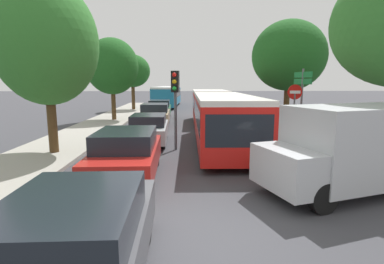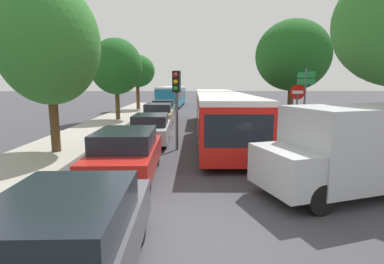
{
  "view_description": "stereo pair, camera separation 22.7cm",
  "coord_description": "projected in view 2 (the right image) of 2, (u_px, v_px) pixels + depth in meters",
  "views": [
    {
      "loc": [
        -0.17,
        -5.28,
        2.91
      ],
      "look_at": [
        0.2,
        5.04,
        1.2
      ],
      "focal_mm": 28.0,
      "sensor_mm": 36.0,
      "label": 1
    },
    {
      "loc": [
        0.06,
        -5.29,
        2.91
      ],
      "look_at": [
        0.2,
        5.04,
        1.2
      ],
      "focal_mm": 28.0,
      "sensor_mm": 36.0,
      "label": 2
    }
  ],
  "objects": [
    {
      "name": "queued_car_graphite",
      "position": [
        66.0,
        245.0,
        4.05
      ],
      "size": [
        1.84,
        4.25,
        1.47
      ],
      "rotation": [
        0.0,
        0.0,
        1.58
      ],
      "color": "#47474C",
      "rests_on": "ground"
    },
    {
      "name": "traffic_light",
      "position": [
        176.0,
        92.0,
        12.71
      ],
      "size": [
        0.37,
        0.39,
        3.4
      ],
      "rotation": [
        0.0,
        0.0,
        -1.8
      ],
      "color": "#56595E",
      "rests_on": "ground"
    },
    {
      "name": "queued_car_tan",
      "position": [
        158.0,
        115.0,
        20.25
      ],
      "size": [
        1.9,
        4.38,
        1.52
      ],
      "rotation": [
        0.0,
        0.0,
        1.58
      ],
      "color": "tan",
      "rests_on": "ground"
    },
    {
      "name": "kerb_strip_left",
      "position": [
        107.0,
        123.0,
        21.25
      ],
      "size": [
        3.2,
        41.72,
        0.14
      ],
      "primitive_type": "cube",
      "color": "#9E998E",
      "rests_on": "ground"
    },
    {
      "name": "tree_left_mid",
      "position": [
        48.0,
        47.0,
        11.62
      ],
      "size": [
        3.89,
        3.89,
        6.79
      ],
      "color": "#51381E",
      "rests_on": "ground"
    },
    {
      "name": "articulated_bus",
      "position": [
        219.0,
        110.0,
        16.88
      ],
      "size": [
        2.78,
        15.97,
        2.36
      ],
      "rotation": [
        0.0,
        0.0,
        -1.59
      ],
      "color": "red",
      "rests_on": "ground"
    },
    {
      "name": "queued_car_silver",
      "position": [
        151.0,
        129.0,
        14.45
      ],
      "size": [
        1.76,
        4.05,
        1.4
      ],
      "rotation": [
        0.0,
        0.0,
        1.58
      ],
      "color": "#B7BABF",
      "rests_on": "ground"
    },
    {
      "name": "direction_sign_post",
      "position": [
        305.0,
        90.0,
        15.03
      ],
      "size": [
        0.39,
        1.37,
        3.6
      ],
      "rotation": [
        0.0,
        0.0,
        3.38
      ],
      "color": "#56595E",
      "rests_on": "ground"
    },
    {
      "name": "tree_right_mid",
      "position": [
        293.0,
        56.0,
        19.21
      ],
      "size": [
        4.73,
        4.73,
        6.89
      ],
      "color": "#51381E",
      "rests_on": "ground"
    },
    {
      "name": "city_bus_rear",
      "position": [
        172.0,
        95.0,
        36.73
      ],
      "size": [
        3.17,
        11.36,
        2.42
      ],
      "rotation": [
        0.0,
        0.0,
        1.51
      ],
      "color": "teal",
      "rests_on": "ground"
    },
    {
      "name": "queued_car_red",
      "position": [
        126.0,
        154.0,
        9.18
      ],
      "size": [
        1.87,
        4.31,
        1.49
      ],
      "rotation": [
        0.0,
        0.0,
        1.58
      ],
      "color": "#B21E19",
      "rests_on": "ground"
    },
    {
      "name": "tree_left_distant",
      "position": [
        137.0,
        71.0,
        30.9
      ],
      "size": [
        3.61,
        3.61,
        5.76
      ],
      "color": "#51381E",
      "rests_on": "ground"
    },
    {
      "name": "queued_car_green",
      "position": [
        163.0,
        109.0,
        25.12
      ],
      "size": [
        1.84,
        4.25,
        1.47
      ],
      "rotation": [
        0.0,
        0.0,
        1.58
      ],
      "color": "#236638",
      "rests_on": "ground"
    },
    {
      "name": "ground_plane",
      "position": [
        185.0,
        237.0,
        5.69
      ],
      "size": [
        200.0,
        200.0,
        0.0
      ],
      "primitive_type": "plane",
      "color": "#3D3D42"
    },
    {
      "name": "tree_left_far",
      "position": [
        116.0,
        67.0,
        22.2
      ],
      "size": [
        3.85,
        3.85,
        6.16
      ],
      "color": "#51381E",
      "rests_on": "ground"
    },
    {
      "name": "white_van",
      "position": [
        358.0,
        147.0,
        7.84
      ],
      "size": [
        5.35,
        3.34,
        2.31
      ],
      "rotation": [
        0.0,
        0.0,
        3.44
      ],
      "color": "#B7BABF",
      "rests_on": "ground"
    },
    {
      "name": "no_entry_sign",
      "position": [
        297.0,
        105.0,
        14.0
      ],
      "size": [
        0.7,
        0.08,
        2.82
      ],
      "rotation": [
        0.0,
        0.0,
        -1.57
      ],
      "color": "#56595E",
      "rests_on": "ground"
    }
  ]
}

